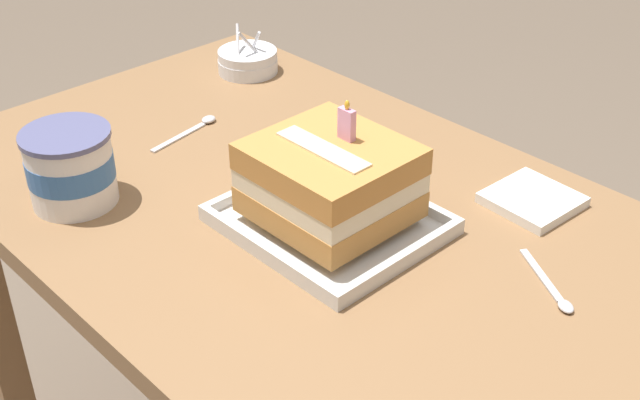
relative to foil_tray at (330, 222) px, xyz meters
name	(u,v)px	position (x,y,z in m)	size (l,w,h in m)	color
dining_table	(311,267)	(-0.05, 0.01, -0.12)	(1.23, 0.74, 0.75)	olive
foil_tray	(330,222)	(0.00, 0.00, 0.00)	(0.28, 0.25, 0.02)	silver
birthday_cake	(330,180)	(0.00, 0.00, 0.07)	(0.20, 0.19, 0.16)	#C58641
bowl_stack	(248,61)	(-0.50, 0.26, 0.02)	(0.12, 0.12, 0.09)	white
ice_cream_tub	(70,167)	(-0.31, -0.23, 0.05)	(0.13, 0.13, 0.11)	white
serving_spoon_near_tray	(554,292)	(0.31, 0.10, 0.00)	(0.13, 0.08, 0.01)	silver
serving_spoon_by_bowls	(198,126)	(-0.37, 0.04, 0.00)	(0.04, 0.15, 0.01)	silver
napkin_pile	(532,200)	(0.16, 0.26, 0.00)	(0.13, 0.12, 0.02)	white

